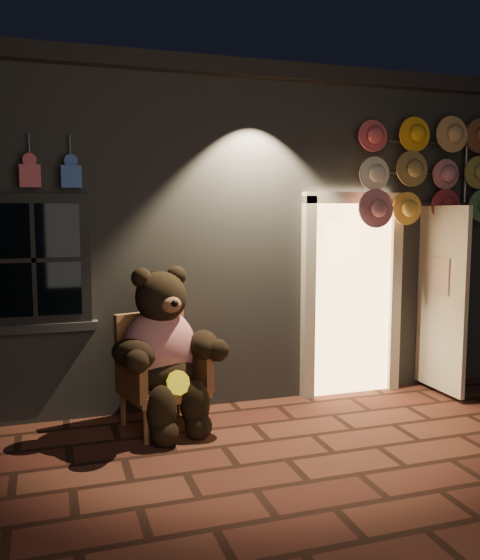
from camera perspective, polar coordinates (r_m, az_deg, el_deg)
name	(u,v)px	position (r m, az deg, el deg)	size (l,w,h in m)	color
ground	(287,459)	(5.00, 4.56, -16.83)	(60.00, 60.00, 0.00)	#592F22
shop_building	(179,229)	(8.41, -5.86, 4.86)	(7.30, 5.95, 3.51)	slate
wicker_armchair	(160,371)	(5.60, -7.75, -8.63)	(0.84, 0.80, 1.04)	#A3693F
teddy_bear	(164,351)	(5.42, -7.32, -6.81)	(1.07, 0.94, 1.51)	red
hat_rack	(430,175)	(6.79, 17.86, 9.58)	(1.73, 0.22, 2.97)	#59595E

